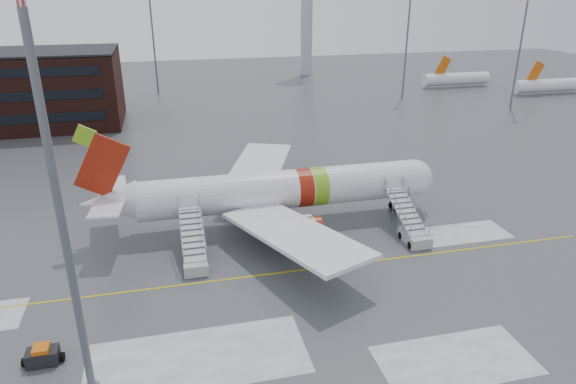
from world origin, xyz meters
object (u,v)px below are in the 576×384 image
object	(u,v)px
pushback_tug	(343,251)
baggage_tractor	(43,356)
airstair_aft	(194,253)
airliner	(274,191)
light_mast_near	(52,169)
airstair_fwd	(411,229)

from	to	relation	value
pushback_tug	baggage_tractor	size ratio (longest dim) A/B	1.08
airstair_aft	baggage_tractor	bearing A→B (deg)	-134.73
airliner	light_mast_near	distance (m)	27.20
airstair_aft	baggage_tractor	size ratio (longest dim) A/B	3.08
baggage_tractor	airstair_aft	bearing A→B (deg)	45.27
airstair_fwd	airstair_aft	bearing A→B (deg)	180.00
airliner	airstair_aft	bearing A→B (deg)	-141.92
airstair_fwd	light_mast_near	xyz separation A→B (m)	(-27.00, -13.39, 12.84)
airstair_fwd	pushback_tug	xyz separation A→B (m)	(-7.38, -1.83, -0.46)
airstair_fwd	baggage_tractor	bearing A→B (deg)	-161.25
airstair_aft	pushback_tug	bearing A→B (deg)	-8.22
airliner	light_mast_near	world-z (taller)	light_mast_near
airliner	airstair_aft	size ratio (longest dim) A/B	4.55
airstair_fwd	baggage_tractor	distance (m)	31.94
airstair_aft	pushback_tug	world-z (taller)	airstair_aft
airstair_fwd	baggage_tractor	xyz separation A→B (m)	(-30.24, -10.27, -0.51)
airstair_aft	light_mast_near	world-z (taller)	light_mast_near
airliner	baggage_tractor	xyz separation A→B (m)	(-18.51, -16.80, -2.87)
baggage_tractor	light_mast_near	world-z (taller)	light_mast_near
baggage_tractor	pushback_tug	bearing A→B (deg)	20.24
pushback_tug	baggage_tractor	distance (m)	24.37
airstair_fwd	light_mast_near	distance (m)	32.75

